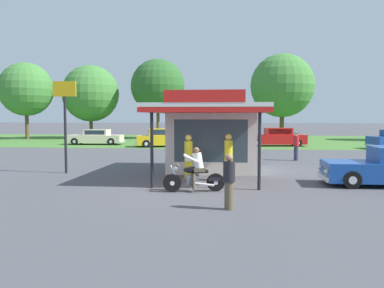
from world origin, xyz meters
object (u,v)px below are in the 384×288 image
(parked_car_back_row_centre_left, at_px, (96,137))
(bystander_admiring_sedan, at_px, (215,142))
(parked_car_back_row_centre_right, at_px, (164,138))
(roadside_pole_sign, at_px, (65,110))
(motorcycle_with_rider, at_px, (195,173))
(bystander_leaning_by_kiosk, at_px, (296,145))
(parked_car_back_row_far_left, at_px, (276,138))
(bystander_chatting_near_pumps, at_px, (229,181))
(gas_pump_offside, at_px, (228,159))
(gas_pump_nearside, at_px, (189,160))

(parked_car_back_row_centre_left, bearing_deg, bystander_admiring_sedan, -39.96)
(parked_car_back_row_centre_right, xyz_separation_m, roadside_pole_sign, (-1.69, -16.87, 2.22))
(bystander_admiring_sedan, bearing_deg, parked_car_back_row_centre_right, 121.92)
(motorcycle_with_rider, distance_m, bystander_admiring_sedan, 13.08)
(bystander_admiring_sedan, height_order, bystander_leaning_by_kiosk, bystander_leaning_by_kiosk)
(bystander_leaning_by_kiosk, xyz_separation_m, roadside_pole_sign, (-11.52, -6.66, 2.04))
(bystander_admiring_sedan, distance_m, roadside_pole_sign, 11.36)
(parked_car_back_row_centre_left, distance_m, bystander_admiring_sedan, 15.38)
(parked_car_back_row_far_left, height_order, parked_car_back_row_centre_left, parked_car_back_row_far_left)
(bystander_chatting_near_pumps, relative_size, bystander_admiring_sedan, 0.95)
(bystander_admiring_sedan, bearing_deg, gas_pump_offside, -84.31)
(parked_car_back_row_centre_left, height_order, roadside_pole_sign, roadside_pole_sign)
(parked_car_back_row_centre_right, distance_m, bystander_leaning_by_kiosk, 14.18)
(gas_pump_offside, distance_m, roadside_pole_sign, 8.03)
(parked_car_back_row_centre_left, distance_m, roadside_pole_sign, 19.76)
(motorcycle_with_rider, relative_size, parked_car_back_row_centre_left, 0.41)
(motorcycle_with_rider, distance_m, parked_car_back_row_centre_left, 25.77)
(gas_pump_nearside, xyz_separation_m, bystander_chatting_near_pumps, (1.76, -5.19, -0.03))
(gas_pump_offside, height_order, parked_car_back_row_centre_left, gas_pump_offside)
(parked_car_back_row_far_left, relative_size, bystander_chatting_near_pumps, 3.50)
(motorcycle_with_rider, distance_m, parked_car_back_row_far_left, 23.32)
(parked_car_back_row_centre_left, relative_size, parked_car_back_row_centre_right, 0.98)
(gas_pump_nearside, distance_m, parked_car_back_row_centre_right, 18.85)
(bystander_chatting_near_pumps, xyz_separation_m, bystander_leaning_by_kiosk, (3.81, 13.34, 0.07))
(bystander_chatting_near_pumps, xyz_separation_m, roadside_pole_sign, (-7.72, 6.68, 2.12))
(gas_pump_nearside, bearing_deg, parked_car_back_row_centre_right, 103.08)
(gas_pump_nearside, bearing_deg, parked_car_back_row_centre_left, 118.71)
(parked_car_back_row_far_left, bearing_deg, bystander_leaning_by_kiosk, -90.02)
(parked_car_back_row_centre_right, height_order, bystander_chatting_near_pumps, bystander_chatting_near_pumps)
(gas_pump_offside, height_order, parked_car_back_row_centre_right, gas_pump_offside)
(bystander_leaning_by_kiosk, bearing_deg, bystander_chatting_near_pumps, -105.92)
(parked_car_back_row_centre_right, distance_m, bystander_admiring_sedan, 9.22)
(parked_car_back_row_centre_right, xyz_separation_m, bystander_admiring_sedan, (4.87, -7.82, 0.18))
(parked_car_back_row_centre_right, xyz_separation_m, bystander_chatting_near_pumps, (6.03, -23.55, 0.11))
(gas_pump_offside, relative_size, parked_car_back_row_centre_left, 0.37)
(roadside_pole_sign, bearing_deg, bystander_chatting_near_pumps, -40.90)
(parked_car_back_row_centre_right, bearing_deg, motorcycle_with_rider, -77.08)
(gas_pump_nearside, bearing_deg, roadside_pole_sign, 165.93)
(motorcycle_with_rider, height_order, bystander_leaning_by_kiosk, bystander_leaning_by_kiosk)
(gas_pump_offside, distance_m, motorcycle_with_rider, 2.79)
(roadside_pole_sign, bearing_deg, bystander_leaning_by_kiosk, 30.02)
(parked_car_back_row_far_left, bearing_deg, gas_pump_nearside, -105.41)
(motorcycle_with_rider, bearing_deg, gas_pump_nearside, 101.75)
(gas_pump_nearside, relative_size, bystander_chatting_near_pumps, 1.19)
(gas_pump_offside, relative_size, bystander_chatting_near_pumps, 1.22)
(parked_car_back_row_far_left, xyz_separation_m, roadside_pole_sign, (-11.53, -18.73, 2.21))
(parked_car_back_row_far_left, distance_m, parked_car_back_row_centre_right, 10.02)
(bystander_chatting_near_pumps, height_order, bystander_admiring_sedan, bystander_admiring_sedan)
(gas_pump_offside, bearing_deg, bystander_leaning_by_kiosk, 64.36)
(gas_pump_nearside, height_order, parked_car_back_row_centre_left, gas_pump_nearside)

